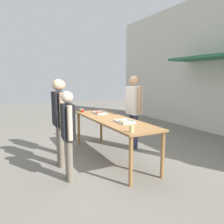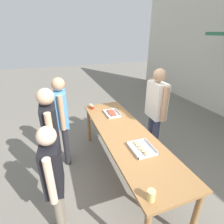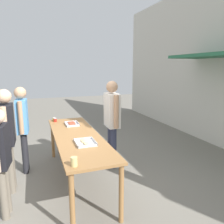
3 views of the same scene
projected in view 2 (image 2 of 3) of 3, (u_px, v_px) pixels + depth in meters
ground_plane at (124, 174)px, 3.29m from camera, size 24.00×24.00×0.00m
serving_table at (125, 138)px, 2.95m from camera, size 2.78×0.80×0.91m
food_tray_sausages at (112, 113)px, 3.58m from camera, size 0.37×0.28×0.04m
food_tray_buns at (142, 148)px, 2.50m from camera, size 0.39×0.32×0.05m
condiment_jar_mustard at (91, 106)px, 3.88m from camera, size 0.07×0.07×0.08m
condiment_jar_ketchup at (92, 107)px, 3.80m from camera, size 0.07×0.07×0.08m
beer_cup at (151, 195)px, 1.74m from camera, size 0.09×0.09×0.12m
person_server_behind_table at (156, 107)px, 3.42m from camera, size 0.63×0.25×1.85m
person_customer_holding_hotdog at (62, 115)px, 3.19m from camera, size 0.53×0.23×1.75m
person_customer_with_cup at (54, 175)px, 2.00m from camera, size 0.52×0.24×1.58m
person_customer_waiting_in_line at (52, 135)px, 2.56m from camera, size 0.56×0.23×1.78m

